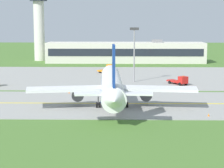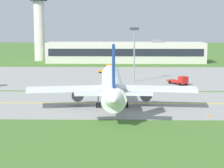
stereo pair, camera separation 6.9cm
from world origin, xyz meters
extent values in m
plane|color=#47702D|center=(0.00, 0.00, 0.00)|extent=(500.00, 500.00, 0.00)
cube|color=gray|center=(0.00, 0.00, 0.05)|extent=(240.00, 28.00, 0.10)
cube|color=gray|center=(10.00, 42.00, 0.05)|extent=(140.00, 52.00, 0.10)
cube|color=yellow|center=(0.00, 0.00, 0.11)|extent=(220.00, 0.60, 0.01)
cylinder|color=white|center=(0.97, -2.03, 4.20)|extent=(5.35, 34.13, 4.00)
cone|color=white|center=(0.24, 16.16, 4.20)|extent=(3.90, 2.75, 3.80)
cone|color=white|center=(1.70, -20.42, 4.60)|extent=(3.52, 3.33, 3.40)
cube|color=navy|center=(0.97, -2.03, 3.70)|extent=(5.33, 31.42, 0.36)
cube|color=#1E232D|center=(0.33, 13.96, 4.90)|extent=(3.47, 1.93, 0.70)
cube|color=white|center=(-7.44, -4.57, 3.70)|extent=(15.62, 7.40, 0.50)
cylinder|color=#47474C|center=(-5.52, -2.49, 2.30)|extent=(2.43, 3.49, 2.30)
cylinder|color=black|center=(-5.58, -0.89, 2.30)|extent=(2.11, 0.33, 2.10)
cube|color=white|center=(9.55, -3.89, 3.70)|extent=(15.40, 6.27, 0.50)
cylinder|color=#47474C|center=(7.47, -1.97, 2.30)|extent=(2.43, 3.49, 2.30)
cylinder|color=black|center=(7.41, -0.37, 2.30)|extent=(2.11, 0.33, 2.10)
cube|color=navy|center=(1.57, -17.02, 9.45)|extent=(0.58, 4.41, 6.50)
cube|color=white|center=(-1.62, -17.35, 5.00)|extent=(6.28, 3.24, 0.30)
cube|color=white|center=(4.77, -17.09, 5.00)|extent=(6.14, 2.78, 0.30)
cylinder|color=slate|center=(0.45, 10.96, 1.38)|extent=(0.24, 0.24, 1.65)
cylinder|color=black|center=(0.45, 10.96, 0.55)|extent=(0.39, 1.11, 1.10)
cylinder|color=slate|center=(-1.55, -4.13, 1.38)|extent=(0.24, 0.24, 1.65)
cylinder|color=black|center=(-1.82, -4.14, 0.55)|extent=(0.39, 1.11, 1.10)
cylinder|color=black|center=(-1.27, -4.12, 0.55)|extent=(0.39, 1.11, 1.10)
cylinder|color=slate|center=(3.65, -3.92, 1.38)|extent=(0.24, 0.24, 1.65)
cylinder|color=black|center=(3.37, -3.94, 0.55)|extent=(0.39, 1.11, 1.10)
cylinder|color=black|center=(3.92, -3.91, 0.55)|extent=(0.39, 1.11, 1.10)
cube|color=orange|center=(-0.72, 54.24, 1.50)|extent=(2.68, 2.63, 1.80)
cube|color=#1E232D|center=(-0.27, 54.86, 1.81)|extent=(1.56, 1.18, 0.81)
cube|color=orange|center=(-2.61, 51.66, 0.80)|extent=(4.41, 4.95, 0.40)
cylinder|color=orange|center=(-0.72, 54.24, 2.50)|extent=(0.20, 0.20, 0.18)
cylinder|color=black|center=(-1.53, 54.83, 0.45)|extent=(0.77, 0.90, 0.90)
cylinder|color=black|center=(0.09, 53.65, 0.45)|extent=(0.77, 0.90, 0.90)
cylinder|color=black|center=(-4.00, 51.53, 0.45)|extent=(0.77, 0.90, 0.90)
cylinder|color=black|center=(-2.31, 50.29, 0.45)|extent=(0.77, 0.90, 0.90)
cube|color=red|center=(18.62, 24.39, 1.50)|extent=(2.65, 2.58, 1.80)
cube|color=#1E232D|center=(19.02, 23.74, 1.81)|extent=(1.63, 1.07, 0.81)
cube|color=red|center=(16.94, 27.12, 0.80)|extent=(4.20, 5.02, 0.40)
cylinder|color=orange|center=(18.62, 24.39, 2.50)|extent=(0.20, 0.20, 0.18)
cylinder|color=black|center=(19.47, 24.91, 0.45)|extent=(0.73, 0.92, 0.90)
cylinder|color=black|center=(17.77, 23.87, 0.45)|extent=(0.73, 0.92, 0.90)
cylinder|color=black|center=(17.36, 28.45, 0.45)|extent=(0.73, 0.92, 0.90)
cylinder|color=black|center=(15.57, 27.35, 0.45)|extent=(0.73, 0.92, 0.90)
cube|color=beige|center=(4.60, 86.89, 4.00)|extent=(62.74, 12.19, 8.01)
cube|color=#1E232D|center=(4.60, 80.74, 4.40)|extent=(60.23, 0.10, 2.88)
cube|color=slate|center=(17.15, 86.89, 8.61)|extent=(4.00, 4.00, 1.20)
cylinder|color=silver|center=(-31.38, 94.40, 12.32)|extent=(4.40, 4.40, 24.65)
cylinder|color=gray|center=(6.30, 30.66, 7.00)|extent=(0.36, 0.36, 14.00)
cube|color=#333333|center=(6.30, 30.66, 14.35)|extent=(2.40, 0.50, 0.70)
cone|color=orange|center=(17.85, -11.31, 0.30)|extent=(0.44, 0.44, 0.60)
cone|color=orange|center=(-9.02, 11.84, 0.30)|extent=(0.44, 0.44, 0.60)
cone|color=orange|center=(-15.66, 12.90, 0.30)|extent=(0.44, 0.44, 0.60)
camera|label=1|loc=(2.65, -82.86, 16.23)|focal=67.91mm
camera|label=2|loc=(2.72, -82.85, 16.23)|focal=67.91mm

